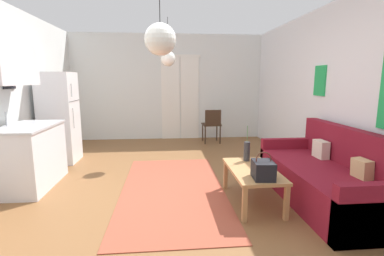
% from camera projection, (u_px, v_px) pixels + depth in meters
% --- Properties ---
extents(ground_plane, '(5.33, 7.98, 0.10)m').
position_uv_depth(ground_plane, '(172.00, 200.00, 3.65)').
color(ground_plane, brown).
extents(wall_back, '(4.93, 0.13, 2.62)m').
position_uv_depth(wall_back, '(168.00, 88.00, 7.08)').
color(wall_back, silver).
rests_on(wall_back, ground_plane).
extents(wall_right, '(0.12, 7.58, 2.62)m').
position_uv_depth(wall_right, '(357.00, 95.00, 3.63)').
color(wall_right, silver).
rests_on(wall_right, ground_plane).
extents(area_rug, '(1.39, 2.82, 0.01)m').
position_uv_depth(area_rug, '(173.00, 189.00, 3.88)').
color(area_rug, '#9E4733').
rests_on(area_rug, ground_plane).
extents(couch, '(0.87, 2.02, 0.92)m').
position_uv_depth(couch, '(328.00, 179.00, 3.47)').
color(couch, maroon).
rests_on(couch, ground_plane).
extents(coffee_table, '(0.54, 1.03, 0.43)m').
position_uv_depth(coffee_table, '(253.00, 173.00, 3.42)').
color(coffee_table, '#B27F4C').
rests_on(coffee_table, ground_plane).
extents(bamboo_vase, '(0.08, 0.08, 0.48)m').
position_uv_depth(bamboo_vase, '(247.00, 151.00, 3.74)').
color(bamboo_vase, '#2D2D33').
rests_on(bamboo_vase, coffee_table).
extents(handbag, '(0.24, 0.29, 0.30)m').
position_uv_depth(handbag, '(263.00, 170.00, 3.07)').
color(handbag, black).
rests_on(handbag, coffee_table).
extents(refrigerator, '(0.59, 0.61, 1.64)m').
position_uv_depth(refrigerator, '(59.00, 118.00, 5.08)').
color(refrigerator, white).
rests_on(refrigerator, ground_plane).
extents(kitchen_counter, '(0.64, 1.14, 2.00)m').
position_uv_depth(kitchen_counter, '(25.00, 136.00, 3.87)').
color(kitchen_counter, silver).
rests_on(kitchen_counter, ground_plane).
extents(accent_chair, '(0.44, 0.42, 0.81)m').
position_uv_depth(accent_chair, '(212.00, 123.00, 6.66)').
color(accent_chair, '#382619').
rests_on(accent_chair, ground_plane).
extents(pendant_lamp_near, '(0.30, 0.30, 0.89)m').
position_uv_depth(pendant_lamp_near, '(160.00, 39.00, 2.59)').
color(pendant_lamp_near, black).
extents(pendant_lamp_far, '(0.28, 0.28, 0.87)m').
position_uv_depth(pendant_lamp_far, '(168.00, 59.00, 5.17)').
color(pendant_lamp_far, black).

